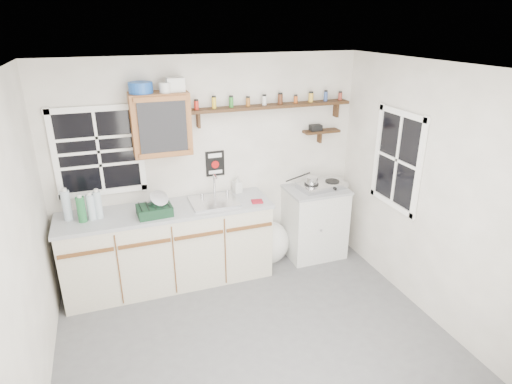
% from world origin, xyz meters
% --- Properties ---
extents(room, '(3.64, 3.24, 2.54)m').
position_xyz_m(room, '(0.00, 0.00, 1.25)').
color(room, '#525255').
rests_on(room, ground).
extents(main_cabinet, '(2.31, 0.63, 0.92)m').
position_xyz_m(main_cabinet, '(-0.58, 1.30, 0.46)').
color(main_cabinet, '#BDB49C').
rests_on(main_cabinet, floor).
extents(right_cabinet, '(0.73, 0.57, 0.91)m').
position_xyz_m(right_cabinet, '(1.25, 1.32, 0.46)').
color(right_cabinet, beige).
rests_on(right_cabinet, floor).
extents(sink, '(0.52, 0.44, 0.29)m').
position_xyz_m(sink, '(-0.05, 1.30, 0.93)').
color(sink, silver).
rests_on(sink, main_cabinet).
extents(upper_cabinet, '(0.60, 0.32, 0.65)m').
position_xyz_m(upper_cabinet, '(-0.55, 1.44, 1.82)').
color(upper_cabinet, brown).
rests_on(upper_cabinet, wall_back).
extents(upper_cabinet_clutter, '(0.56, 0.24, 0.14)m').
position_xyz_m(upper_cabinet_clutter, '(-0.58, 1.44, 2.21)').
color(upper_cabinet_clutter, '#1848A0').
rests_on(upper_cabinet_clutter, upper_cabinet).
extents(spice_shelf, '(1.91, 0.18, 0.34)m').
position_xyz_m(spice_shelf, '(0.72, 1.51, 1.93)').
color(spice_shelf, black).
rests_on(spice_shelf, wall_back).
extents(secondary_shelf, '(0.45, 0.16, 0.24)m').
position_xyz_m(secondary_shelf, '(1.36, 1.52, 1.58)').
color(secondary_shelf, black).
rests_on(secondary_shelf, wall_back).
extents(warning_sign, '(0.22, 0.02, 0.30)m').
position_xyz_m(warning_sign, '(0.05, 1.59, 1.28)').
color(warning_sign, black).
rests_on(warning_sign, wall_back).
extents(window_back, '(0.93, 0.03, 0.98)m').
position_xyz_m(window_back, '(-1.20, 1.59, 1.55)').
color(window_back, black).
rests_on(window_back, wall_back).
extents(window_right, '(0.03, 0.78, 1.08)m').
position_xyz_m(window_right, '(1.79, 0.55, 1.45)').
color(window_right, black).
rests_on(window_right, wall_back).
extents(water_bottles, '(0.38, 0.18, 0.35)m').
position_xyz_m(water_bottles, '(-1.42, 1.31, 1.07)').
color(water_bottles, '#ABBDC9').
rests_on(water_bottles, main_cabinet).
extents(dish_rack, '(0.37, 0.28, 0.26)m').
position_xyz_m(dish_rack, '(-0.71, 1.18, 1.00)').
color(dish_rack, black).
rests_on(dish_rack, main_cabinet).
extents(soap_bottle, '(0.11, 0.11, 0.20)m').
position_xyz_m(soap_bottle, '(0.29, 1.50, 1.02)').
color(soap_bottle, white).
rests_on(soap_bottle, main_cabinet).
extents(rag, '(0.14, 0.12, 0.02)m').
position_xyz_m(rag, '(0.41, 1.14, 0.93)').
color(rag, maroon).
rests_on(rag, main_cabinet).
extents(hotplate, '(0.60, 0.37, 0.08)m').
position_xyz_m(hotplate, '(1.31, 1.30, 0.95)').
color(hotplate, silver).
rests_on(hotplate, right_cabinet).
extents(saucepan, '(0.35, 0.23, 0.16)m').
position_xyz_m(saucepan, '(1.16, 1.31, 1.03)').
color(saucepan, silver).
rests_on(saucepan, hotplate).
extents(trash_bag, '(0.48, 0.43, 0.54)m').
position_xyz_m(trash_bag, '(0.65, 1.40, 0.23)').
color(trash_bag, white).
rests_on(trash_bag, floor).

